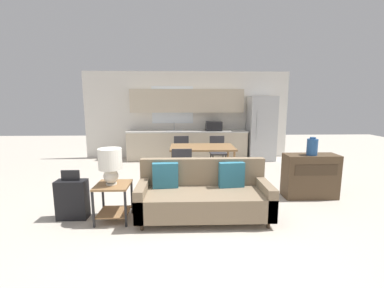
{
  "coord_description": "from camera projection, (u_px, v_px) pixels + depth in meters",
  "views": [
    {
      "loc": [
        -0.1,
        -3.53,
        1.8
      ],
      "look_at": [
        0.06,
        1.5,
        0.95
      ],
      "focal_mm": 24.0,
      "sensor_mm": 36.0,
      "label": 1
    }
  ],
  "objects": [
    {
      "name": "dining_chair_far_left",
      "position": [
        182.0,
        151.0,
        6.87
      ],
      "size": [
        0.47,
        0.47,
        0.86
      ],
      "rotation": [
        0.0,
        0.0,
        0.12
      ],
      "color": "#38383D",
      "rests_on": "ground_plane"
    },
    {
      "name": "couch",
      "position": [
        203.0,
        195.0,
        3.99
      ],
      "size": [
        2.0,
        0.8,
        0.88
      ],
      "color": "#3D2D1E",
      "rests_on": "ground_plane"
    },
    {
      "name": "dining_chair_far_right",
      "position": [
        218.0,
        151.0,
        6.89
      ],
      "size": [
        0.45,
        0.45,
        0.86
      ],
      "rotation": [
        0.0,
        0.0,
        0.06
      ],
      "color": "#38383D",
      "rests_on": "ground_plane"
    },
    {
      "name": "dining_chair_near_left",
      "position": [
        182.0,
        166.0,
        5.25
      ],
      "size": [
        0.43,
        0.43,
        0.86
      ],
      "rotation": [
        0.0,
        0.0,
        3.16
      ],
      "color": "#38383D",
      "rests_on": "ground_plane"
    },
    {
      "name": "side_table",
      "position": [
        113.0,
        196.0,
        3.87
      ],
      "size": [
        0.5,
        0.5,
        0.57
      ],
      "color": "olive",
      "rests_on": "ground_plane"
    },
    {
      "name": "wall_back",
      "position": [
        187.0,
        115.0,
        8.12
      ],
      "size": [
        6.4,
        0.07,
        2.7
      ],
      "color": "silver",
      "rests_on": "ground_plane"
    },
    {
      "name": "vase",
      "position": [
        312.0,
        147.0,
        4.66
      ],
      "size": [
        0.19,
        0.19,
        0.33
      ],
      "color": "#234C84",
      "rests_on": "credenza"
    },
    {
      "name": "table_lamp",
      "position": [
        110.0,
        163.0,
        3.77
      ],
      "size": [
        0.34,
        0.34,
        0.55
      ],
      "color": "silver",
      "rests_on": "side_table"
    },
    {
      "name": "credenza",
      "position": [
        310.0,
        176.0,
        4.8
      ],
      "size": [
        0.97,
        0.4,
        0.82
      ],
      "color": "brown",
      "rests_on": "ground_plane"
    },
    {
      "name": "refrigerator",
      "position": [
        261.0,
        128.0,
        7.85
      ],
      "size": [
        0.79,
        0.75,
        1.93
      ],
      "color": "#B7BABC",
      "rests_on": "ground_plane"
    },
    {
      "name": "ground_plane",
      "position": [
        191.0,
        224.0,
        3.78
      ],
      "size": [
        20.0,
        20.0,
        0.0
      ],
      "primitive_type": "plane",
      "color": "beige"
    },
    {
      "name": "suitcase",
      "position": [
        72.0,
        199.0,
        3.93
      ],
      "size": [
        0.45,
        0.22,
        0.77
      ],
      "color": "black",
      "rests_on": "ground_plane"
    },
    {
      "name": "kitchen_counter",
      "position": [
        188.0,
        132.0,
        7.91
      ],
      "size": [
        3.65,
        0.65,
        2.15
      ],
      "color": "beige",
      "rests_on": "ground_plane"
    },
    {
      "name": "dining_table",
      "position": [
        202.0,
        149.0,
        6.06
      ],
      "size": [
        1.5,
        0.92,
        0.74
      ],
      "color": "olive",
      "rests_on": "ground_plane"
    }
  ]
}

